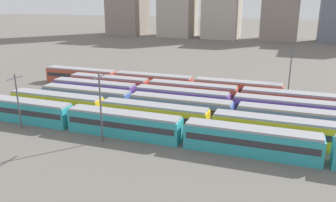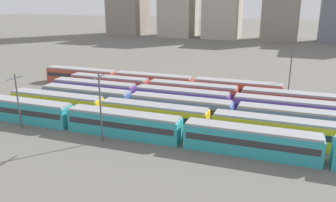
% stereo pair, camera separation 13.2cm
% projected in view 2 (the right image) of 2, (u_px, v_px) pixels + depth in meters
% --- Properties ---
extents(ground_plane, '(600.00, 600.00, 0.00)m').
position_uv_depth(ground_plane, '(88.00, 102.00, 68.98)').
color(ground_plane, '#666059').
extents(train_track_0, '(93.60, 3.06, 3.75)m').
position_uv_depth(train_track_0, '(251.00, 141.00, 45.76)').
color(train_track_0, teal).
rests_on(train_track_0, ground_plane).
extents(train_track_1, '(55.80, 3.06, 3.75)m').
position_uv_depth(train_track_1, '(154.00, 115.00, 55.70)').
color(train_track_1, yellow).
rests_on(train_track_1, ground_plane).
extents(train_track_4, '(55.80, 3.06, 3.75)m').
position_uv_depth(train_track_4, '(192.00, 92.00, 69.09)').
color(train_track_4, '#BC4C38').
rests_on(train_track_4, ground_plane).
extents(train_track_5, '(55.80, 3.06, 3.75)m').
position_uv_depth(train_track_5, '(153.00, 82.00, 77.26)').
color(train_track_5, '#BC4C38').
rests_on(train_track_5, ground_plane).
extents(catenary_pole_0, '(0.24, 3.20, 10.28)m').
position_uv_depth(catenary_pole_0, '(100.00, 104.00, 48.66)').
color(catenary_pole_0, '#4C4C51').
rests_on(catenary_pole_0, ground_plane).
extents(catenary_pole_2, '(0.24, 3.20, 8.85)m').
position_uv_depth(catenary_pole_2, '(18.00, 98.00, 54.13)').
color(catenary_pole_2, '#4C4C51').
rests_on(catenary_pole_2, ground_plane).
extents(catenary_pole_3, '(0.24, 3.20, 10.18)m').
position_uv_depth(catenary_pole_3, '(290.00, 72.00, 69.58)').
color(catenary_pole_3, '#4C4C51').
rests_on(catenary_pole_3, ground_plane).
extents(distant_building_3, '(16.99, 17.24, 34.73)m').
position_uv_depth(distant_building_3, '(282.00, 3.00, 163.72)').
color(distant_building_3, gray).
rests_on(distant_building_3, ground_plane).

